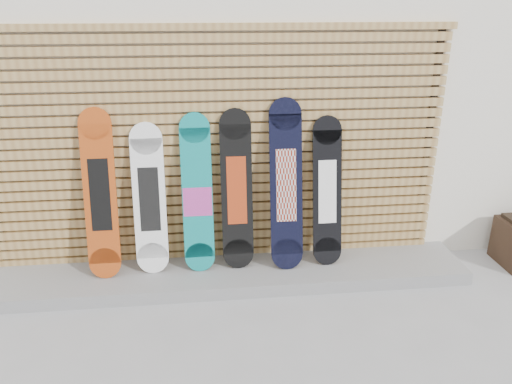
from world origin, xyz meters
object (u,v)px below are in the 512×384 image
at_px(snowboard_2, 197,195).
at_px(snowboard_4, 286,185).
at_px(snowboard_0, 100,195).
at_px(snowboard_1, 149,199).
at_px(snowboard_3, 237,190).
at_px(snowboard_5, 327,192).

xyz_separation_m(snowboard_2, snowboard_4, (0.81, -0.03, 0.07)).
bearing_deg(snowboard_0, snowboard_2, 0.97).
distance_m(snowboard_1, snowboard_3, 0.79).
relative_size(snowboard_2, snowboard_3, 0.98).
xyz_separation_m(snowboard_3, snowboard_5, (0.84, -0.02, -0.04)).
relative_size(snowboard_0, snowboard_4, 0.97).
distance_m(snowboard_2, snowboard_5, 1.20).
height_order(snowboard_3, snowboard_5, snowboard_3).
relative_size(snowboard_0, snowboard_3, 1.02).
height_order(snowboard_1, snowboard_4, snowboard_4).
height_order(snowboard_3, snowboard_4, snowboard_4).
relative_size(snowboard_2, snowboard_5, 1.04).
bearing_deg(snowboard_1, snowboard_3, 0.02).
height_order(snowboard_0, snowboard_3, snowboard_0).
distance_m(snowboard_1, snowboard_4, 1.24).
xyz_separation_m(snowboard_2, snowboard_3, (0.36, 0.01, 0.02)).
height_order(snowboard_0, snowboard_1, snowboard_0).
distance_m(snowboard_2, snowboard_4, 0.81).
bearing_deg(snowboard_1, snowboard_4, -1.63).
xyz_separation_m(snowboard_0, snowboard_4, (1.66, -0.01, 0.03)).
height_order(snowboard_0, snowboard_4, snowboard_4).
bearing_deg(snowboard_4, snowboard_3, 175.48).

